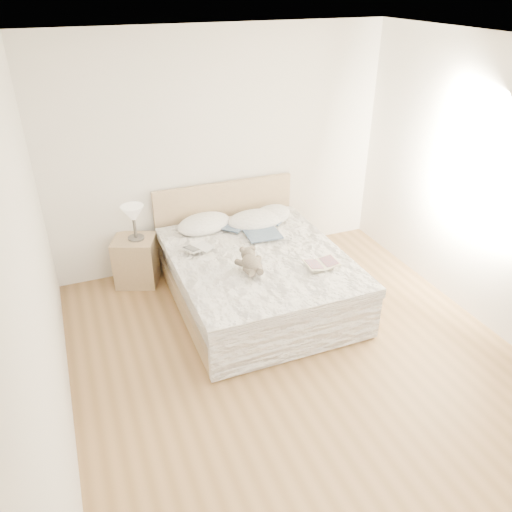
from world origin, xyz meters
The scene contains 16 objects.
floor centered at (0.00, 0.00, 0.00)m, with size 4.00×4.50×0.00m, color brown.
ceiling centered at (0.00, 0.00, 2.70)m, with size 4.00×4.50×0.00m, color white.
wall_back centered at (0.00, 2.25, 1.35)m, with size 4.00×0.02×2.70m, color white.
wall_left centered at (-2.00, 0.00, 1.35)m, with size 0.02×4.50×2.70m, color white.
wall_right centered at (2.00, 0.00, 1.35)m, with size 0.02×4.50×2.70m, color white.
window centered at (1.99, 0.30, 1.45)m, with size 0.02×1.30×1.10m, color white.
bed centered at (0.00, 1.19, 0.31)m, with size 1.72×2.14×1.00m.
nightstand centered at (-1.13, 2.02, 0.28)m, with size 0.45×0.40×0.56m, color tan.
table_lamp centered at (-1.10, 2.01, 0.84)m, with size 0.30×0.30×0.39m.
pillow_left centered at (-0.33, 1.93, 0.64)m, with size 0.65×0.45×0.19m, color white.
pillow_middle centered at (0.25, 1.80, 0.64)m, with size 0.66×0.46×0.20m, color white.
pillow_right centered at (0.48, 1.86, 0.64)m, with size 0.57×0.40×0.17m, color white.
blouse centered at (0.20, 1.57, 0.63)m, with size 0.58×0.62×0.02m, color #3A4D66, non-canonical shape.
photo_book centered at (-0.56, 1.40, 0.63)m, with size 0.28×0.19×0.02m, color silver.
childrens_book centered at (0.48, 0.64, 0.63)m, with size 0.34×0.23×0.02m, color #F9F1C8.
teddy_bear centered at (-0.21, 0.78, 0.65)m, with size 0.24×0.33×0.18m, color #6B6050, non-canonical shape.
Camera 1 is at (-1.69, -3.05, 3.12)m, focal length 35.00 mm.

